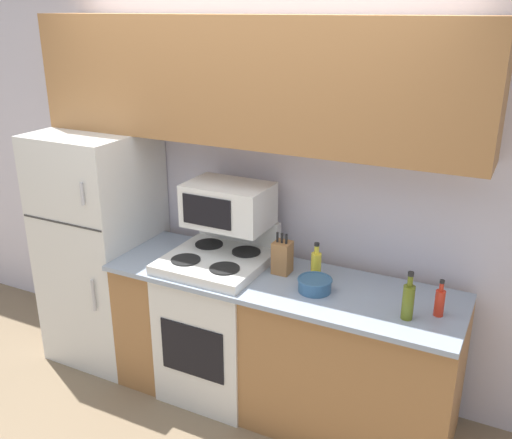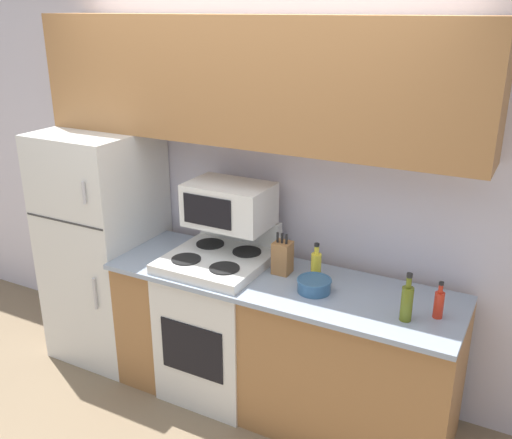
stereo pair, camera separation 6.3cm
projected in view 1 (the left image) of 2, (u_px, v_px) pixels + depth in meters
The scene contains 12 objects.
ground_plane at pixel (209, 416), 3.52m from camera, with size 12.00×12.00×0.00m, color #7F6B51.
wall_back at pixel (261, 188), 3.67m from camera, with size 8.00×0.05×2.55m.
lower_cabinets at pixel (280, 343), 3.48m from camera, with size 2.09×0.65×0.89m.
refrigerator at pixel (102, 247), 3.96m from camera, with size 0.67×0.70×1.62m.
upper_cabinets at pixel (246, 81), 3.25m from camera, with size 2.76×0.36×0.72m.
stove at pixel (218, 322), 3.63m from camera, with size 0.60×0.63×1.11m.
microwave at pixel (228, 205), 3.47m from camera, with size 0.51×0.35×0.26m.
knife_block at pixel (282, 257), 3.36m from camera, with size 0.10×0.10×0.26m.
bowl at pixel (315, 284), 3.16m from camera, with size 0.20×0.20×0.08m.
bottle_cooking_spray at pixel (316, 264), 3.30m from camera, with size 0.06×0.06×0.22m.
bottle_olive_oil at pixel (408, 300), 2.86m from camera, with size 0.06×0.06×0.26m.
bottle_hot_sauce at pixel (440, 302), 2.89m from camera, with size 0.05×0.05×0.20m.
Camera 1 is at (1.55, -2.43, 2.37)m, focal length 40.00 mm.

